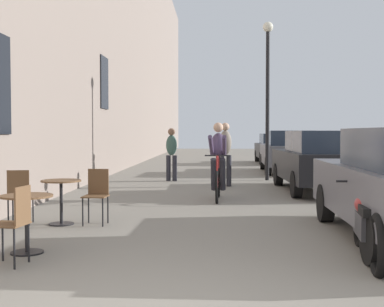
{
  "coord_description": "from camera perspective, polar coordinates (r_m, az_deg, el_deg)",
  "views": [
    {
      "loc": [
        0.43,
        -3.86,
        1.49
      ],
      "look_at": [
        -0.24,
        11.46,
        0.87
      ],
      "focal_mm": 48.81,
      "sensor_mm": 36.0,
      "label": 1
    }
  ],
  "objects": [
    {
      "name": "cafe_table_mid",
      "position": [
        8.69,
        -14.11,
        -4.14
      ],
      "size": [
        0.64,
        0.64,
        0.72
      ],
      "color": "black",
      "rests_on": "ground_plane"
    },
    {
      "name": "pedestrian_mid",
      "position": [
        15.98,
        -2.25,
        0.24
      ],
      "size": [
        0.38,
        0.3,
        1.62
      ],
      "color": "#26262D",
      "rests_on": "ground_plane"
    },
    {
      "name": "cafe_chair_near_toward_wall",
      "position": [
        6.18,
        -18.85,
        -6.83
      ],
      "size": [
        0.43,
        0.43,
        0.89
      ],
      "color": "black",
      "rests_on": "ground_plane"
    },
    {
      "name": "cafe_table_near",
      "position": [
        6.75,
        -17.62,
        -6.02
      ],
      "size": [
        0.64,
        0.64,
        0.72
      ],
      "color": "black",
      "rests_on": "ground_plane"
    },
    {
      "name": "parked_car_second",
      "position": [
        13.45,
        13.77,
        -0.72
      ],
      "size": [
        1.9,
        4.33,
        1.53
      ],
      "color": "black",
      "rests_on": "ground_plane"
    },
    {
      "name": "cafe_chair_mid_toward_street",
      "position": [
        8.62,
        -10.37,
        -4.19
      ],
      "size": [
        0.4,
        0.4,
        0.89
      ],
      "color": "black",
      "rests_on": "ground_plane"
    },
    {
      "name": "parked_motorcycle",
      "position": [
        6.54,
        18.65,
        -7.34
      ],
      "size": [
        0.62,
        2.14,
        0.92
      ],
      "color": "black",
      "rests_on": "ground_plane"
    },
    {
      "name": "street_lamp",
      "position": [
        16.46,
        8.27,
        7.94
      ],
      "size": [
        0.32,
        0.32,
        4.9
      ],
      "color": "black",
      "rests_on": "ground_plane"
    },
    {
      "name": "cafe_chair_mid_toward_wall",
      "position": [
        8.83,
        -18.32,
        -4.11
      ],
      "size": [
        0.43,
        0.43,
        0.89
      ],
      "color": "black",
      "rests_on": "ground_plane"
    },
    {
      "name": "parked_car_third",
      "position": [
        19.62,
        10.45,
        0.28
      ],
      "size": [
        1.95,
        4.42,
        1.55
      ],
      "color": "#595960",
      "rests_on": "ground_plane"
    },
    {
      "name": "cyclist_on_bicycle",
      "position": [
        11.6,
        2.87,
        -1.04
      ],
      "size": [
        0.52,
        1.76,
        1.74
      ],
      "color": "black",
      "rests_on": "ground_plane"
    },
    {
      "name": "parked_car_fourth",
      "position": [
        25.39,
        9.08,
        0.6
      ],
      "size": [
        1.71,
        4.03,
        1.43
      ],
      "color": "black",
      "rests_on": "ground_plane"
    },
    {
      "name": "pedestrian_near",
      "position": [
        14.39,
        3.66,
        0.33
      ],
      "size": [
        0.35,
        0.26,
        1.76
      ],
      "color": "#26262D",
      "rests_on": "ground_plane"
    }
  ]
}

